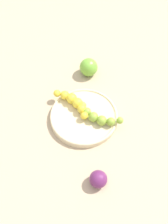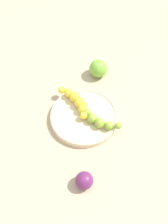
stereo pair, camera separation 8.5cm
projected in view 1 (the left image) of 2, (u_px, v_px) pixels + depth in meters
name	position (u px, v px, depth m)	size (l,w,h in m)	color
ground_plane	(84.00, 118.00, 0.89)	(2.40, 2.40, 0.00)	tan
fruit_bowl	(84.00, 116.00, 0.88)	(0.23, 0.23, 0.02)	beige
banana_yellow	(73.00, 102.00, 0.88)	(0.09, 0.14, 0.04)	yellow
banana_green	(99.00, 117.00, 0.85)	(0.07, 0.16, 0.03)	#8CAD38
apple_green	(89.00, 67.00, 0.98)	(0.07, 0.07, 0.07)	#72B238
plum_purple	(98.00, 179.00, 0.74)	(0.05, 0.05, 0.05)	#662659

